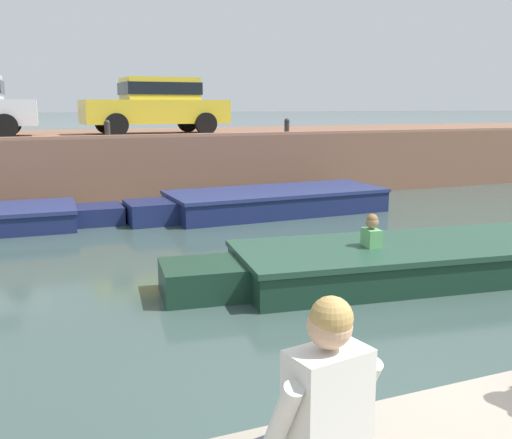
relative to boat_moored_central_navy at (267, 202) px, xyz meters
name	(u,v)px	position (x,y,z in m)	size (l,w,h in m)	color
ground_plane	(212,266)	(-2.60, -3.87, -0.28)	(400.00, 400.00, 0.00)	#384C47
far_quay_wall	(122,162)	(-2.60, 4.92, 0.59)	(60.00, 6.00, 1.74)	brown
far_wall_coping	(139,136)	(-2.60, 2.04, 1.51)	(60.00, 0.24, 0.08)	#9F6C52
boat_moored_central_navy	(267,202)	(0.00, 0.00, 0.00)	(6.20, 2.16, 0.56)	navy
motorboat_passing	(404,261)	(-0.12, -5.53, -0.02)	(6.85, 2.57, 1.01)	#193828
car_centre_yellow	(156,103)	(-1.76, 3.74, 2.31)	(3.96, 1.98, 1.54)	yellow
mooring_bollard_mid	(107,128)	(-3.34, 2.17, 1.71)	(0.15, 0.15, 0.45)	#2D2B28
mooring_bollard_east	(287,126)	(1.53, 2.17, 1.71)	(0.15, 0.15, 0.45)	#2D2B28
person_seated_left	(321,419)	(-4.12, -10.26, 0.88)	(0.57, 0.58, 0.97)	#282833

